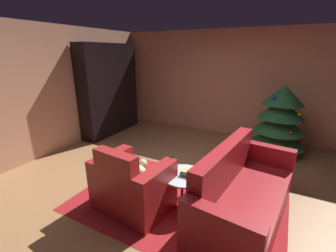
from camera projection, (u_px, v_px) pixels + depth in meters
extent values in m
plane|color=#9B6D45|center=(178.00, 190.00, 3.52)|extent=(6.99, 6.99, 0.00)
cube|color=tan|center=(231.00, 84.00, 5.60)|extent=(5.94, 0.06, 2.54)
cube|color=tan|center=(42.00, 92.00, 4.43)|extent=(0.06, 5.95, 2.54)
cube|color=maroon|center=(177.00, 202.00, 3.22)|extent=(2.80, 1.85, 0.01)
cube|color=black|center=(115.00, 90.00, 5.65)|extent=(0.03, 1.73, 2.21)
cube|color=black|center=(130.00, 86.00, 6.45)|extent=(0.40, 0.03, 2.21)
cube|color=black|center=(83.00, 95.00, 5.01)|extent=(0.40, 0.03, 2.21)
cube|color=black|center=(113.00, 131.00, 6.07)|extent=(0.37, 1.68, 0.03)
cube|color=black|center=(112.00, 118.00, 5.96)|extent=(0.37, 1.68, 0.03)
cube|color=black|center=(111.00, 104.00, 5.84)|extent=(0.37, 1.68, 0.02)
cube|color=black|center=(109.00, 90.00, 5.73)|extent=(0.37, 1.68, 0.02)
cube|color=black|center=(108.00, 75.00, 5.62)|extent=(0.37, 1.68, 0.02)
cube|color=black|center=(107.00, 60.00, 5.50)|extent=(0.37, 1.68, 0.02)
cube|color=black|center=(106.00, 44.00, 5.39)|extent=(0.37, 1.68, 0.03)
cube|color=black|center=(105.00, 92.00, 5.82)|extent=(0.05, 0.93, 0.58)
cube|color=black|center=(106.00, 92.00, 5.81)|extent=(0.03, 0.96, 0.61)
cube|color=brown|center=(128.00, 118.00, 6.75)|extent=(0.19, 0.03, 0.25)
cube|color=#8F4D95|center=(128.00, 119.00, 6.71)|extent=(0.21, 0.04, 0.24)
cube|color=#B3252B|center=(128.00, 120.00, 6.67)|extent=(0.29, 0.03, 0.20)
cube|color=#B4AD89|center=(127.00, 120.00, 6.64)|extent=(0.27, 0.04, 0.20)
cube|color=#7E4090|center=(126.00, 120.00, 6.60)|extent=(0.25, 0.03, 0.22)
cube|color=#3F3730|center=(125.00, 121.00, 6.55)|extent=(0.29, 0.05, 0.19)
cube|color=#2E7D3B|center=(123.00, 120.00, 6.50)|extent=(0.25, 0.03, 0.30)
cube|color=orange|center=(128.00, 107.00, 6.64)|extent=(0.23, 0.03, 0.20)
cube|color=#AC968E|center=(127.00, 107.00, 6.61)|extent=(0.22, 0.04, 0.19)
cube|color=#216F7D|center=(125.00, 107.00, 6.56)|extent=(0.18, 0.05, 0.23)
cube|color=#21747E|center=(125.00, 106.00, 6.49)|extent=(0.25, 0.04, 0.29)
cube|color=teal|center=(124.00, 108.00, 6.48)|extent=(0.21, 0.03, 0.20)
cube|color=purple|center=(123.00, 108.00, 6.42)|extent=(0.25, 0.04, 0.26)
cube|color=#16788C|center=(125.00, 67.00, 6.27)|extent=(0.19, 0.05, 0.25)
cube|color=orange|center=(124.00, 68.00, 6.23)|extent=(0.22, 0.03, 0.21)
cube|color=orange|center=(124.00, 67.00, 6.17)|extent=(0.27, 0.03, 0.27)
cube|color=gold|center=(122.00, 67.00, 6.16)|extent=(0.23, 0.03, 0.26)
cube|color=#3E7C47|center=(121.00, 67.00, 6.13)|extent=(0.19, 0.04, 0.29)
cube|color=gold|center=(121.00, 67.00, 6.07)|extent=(0.29, 0.03, 0.27)
cube|color=gold|center=(124.00, 53.00, 6.15)|extent=(0.19, 0.04, 0.27)
cube|color=gold|center=(123.00, 52.00, 6.09)|extent=(0.24, 0.04, 0.31)
cube|color=gold|center=(123.00, 54.00, 6.06)|extent=(0.29, 0.03, 0.24)
cube|color=#0C7986|center=(121.00, 54.00, 6.04)|extent=(0.23, 0.03, 0.21)
cube|color=tan|center=(120.00, 53.00, 5.98)|extent=(0.24, 0.04, 0.29)
cube|color=#503A2E|center=(118.00, 54.00, 5.96)|extent=(0.20, 0.04, 0.21)
cube|color=maroon|center=(133.00, 193.00, 3.08)|extent=(0.67, 0.76, 0.42)
cube|color=maroon|center=(116.00, 171.00, 2.73)|extent=(0.62, 0.21, 0.49)
cube|color=maroon|center=(157.00, 194.00, 2.84)|extent=(0.25, 0.72, 0.69)
cube|color=maroon|center=(112.00, 176.00, 3.25)|extent=(0.25, 0.72, 0.69)
ellipsoid|color=#BEBB83|center=(137.00, 171.00, 3.04)|extent=(0.30, 0.21, 0.18)
sphere|color=#BEBB83|center=(143.00, 164.00, 3.12)|extent=(0.13, 0.13, 0.13)
cube|color=maroon|center=(246.00, 204.00, 2.86)|extent=(0.98, 1.73, 0.40)
cube|color=maroon|center=(225.00, 165.00, 2.88)|extent=(0.37, 1.66, 0.52)
cube|color=maroon|center=(218.00, 243.00, 2.11)|extent=(0.81, 0.24, 0.69)
cube|color=maroon|center=(264.00, 166.00, 3.52)|extent=(0.81, 0.24, 0.69)
cylinder|color=black|center=(195.00, 194.00, 3.05)|extent=(0.04, 0.04, 0.43)
cylinder|color=black|center=(182.00, 183.00, 3.29)|extent=(0.04, 0.04, 0.43)
cylinder|color=black|center=(173.00, 193.00, 3.06)|extent=(0.04, 0.04, 0.43)
cylinder|color=silver|center=(184.00, 175.00, 3.06)|extent=(0.61, 0.61, 0.02)
cube|color=tan|center=(188.00, 175.00, 3.04)|extent=(0.19, 0.15, 0.02)
cube|color=#2E4A85|center=(188.00, 173.00, 3.04)|extent=(0.17, 0.16, 0.02)
cube|color=#CFC250|center=(188.00, 172.00, 3.02)|extent=(0.17, 0.11, 0.02)
cylinder|color=#19571E|center=(172.00, 167.00, 3.07)|extent=(0.07, 0.07, 0.20)
cylinder|color=#19571E|center=(172.00, 158.00, 3.03)|extent=(0.03, 0.03, 0.07)
cylinder|color=brown|center=(275.00, 148.00, 4.83)|extent=(0.08, 0.08, 0.17)
cone|color=#266534|center=(277.00, 136.00, 4.75)|extent=(1.09, 1.09, 0.38)
cone|color=#266534|center=(279.00, 123.00, 4.66)|extent=(0.99, 0.99, 0.38)
cone|color=#266534|center=(282.00, 109.00, 4.57)|extent=(0.88, 0.88, 0.38)
cone|color=#266534|center=(284.00, 95.00, 4.49)|extent=(0.78, 0.78, 0.38)
sphere|color=yellow|center=(298.00, 124.00, 4.72)|extent=(0.07, 0.07, 0.07)
sphere|color=blue|center=(273.00, 96.00, 4.35)|extent=(0.08, 0.08, 0.08)
sphere|color=red|center=(301.00, 141.00, 4.61)|extent=(0.07, 0.07, 0.07)
sphere|color=red|center=(291.00, 133.00, 4.31)|extent=(0.06, 0.06, 0.06)
sphere|color=yellow|center=(299.00, 114.00, 4.30)|extent=(0.06, 0.06, 0.06)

